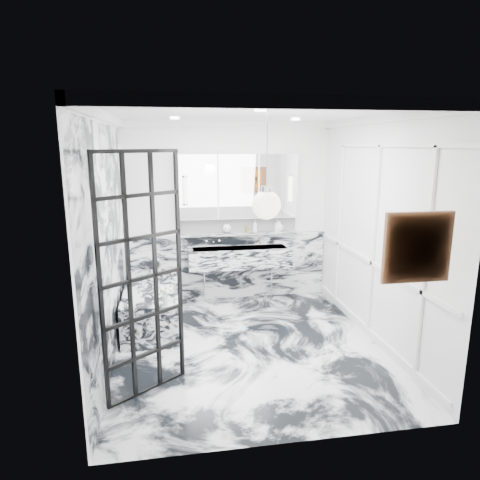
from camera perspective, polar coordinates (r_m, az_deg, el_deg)
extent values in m
plane|color=silver|center=(5.49, 1.07, -13.93)|extent=(3.60, 3.60, 0.00)
plane|color=white|center=(4.92, 1.21, 16.64)|extent=(3.60, 3.60, 0.00)
plane|color=white|center=(6.77, -1.64, 3.67)|extent=(3.60, 0.00, 3.60)
plane|color=white|center=(3.33, 6.80, -5.97)|extent=(3.60, 0.00, 3.60)
plane|color=white|center=(4.99, -17.24, -0.16)|extent=(0.00, 3.60, 3.60)
plane|color=white|center=(5.54, 17.65, 1.04)|extent=(0.00, 3.60, 3.60)
cube|color=silver|center=(6.94, -1.56, -3.52)|extent=(3.18, 0.05, 1.05)
cube|color=silver|center=(5.00, -17.02, -0.82)|extent=(0.02, 3.56, 2.68)
cube|color=white|center=(5.55, 17.40, 0.02)|extent=(0.03, 3.40, 2.30)
imported|color=#8C5919|center=(6.79, 2.00, 1.89)|extent=(0.08, 0.08, 0.20)
imported|color=#4C4C51|center=(6.87, 4.99, 1.94)|extent=(0.09, 0.10, 0.19)
imported|color=silver|center=(6.88, 5.29, 1.86)|extent=(0.15, 0.15, 0.17)
sphere|color=white|center=(6.72, -1.77, 1.57)|extent=(0.14, 0.14, 0.14)
cylinder|color=#8C5919|center=(6.77, 0.92, 1.44)|extent=(0.04, 0.04, 0.10)
cylinder|color=silver|center=(5.29, -9.84, -7.98)|extent=(0.08, 0.08, 0.12)
cube|color=orange|center=(3.73, 22.59, -0.91)|extent=(0.48, 0.05, 0.48)
sphere|color=white|center=(3.88, 3.54, 4.68)|extent=(0.26, 0.26, 0.26)
cube|color=silver|center=(6.69, -0.04, -2.29)|extent=(1.60, 0.45, 0.30)
cube|color=silver|center=(6.77, -0.27, 0.84)|extent=(1.90, 0.14, 0.04)
cube|color=white|center=(6.81, -0.35, 2.06)|extent=(1.90, 0.03, 0.23)
cube|color=white|center=(6.67, -0.28, 7.17)|extent=(1.90, 0.16, 1.00)
cylinder|color=white|center=(6.50, -7.36, 6.57)|extent=(0.07, 0.07, 0.40)
cylinder|color=white|center=(6.76, 6.78, 6.82)|extent=(0.07, 0.07, 0.40)
cube|color=silver|center=(6.13, -11.46, -8.46)|extent=(0.75, 1.65, 0.55)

